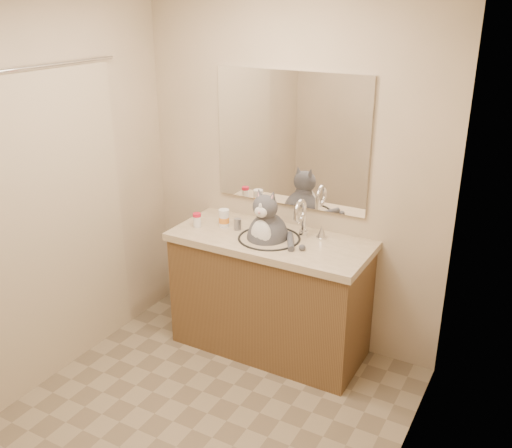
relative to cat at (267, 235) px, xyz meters
The scene contains 8 objects.
room 1.00m from the cat, 89.01° to the right, with size 2.22×2.52×2.42m.
vanity 0.42m from the cat, 45.81° to the left, with size 1.34×0.59×1.12m.
mirror 0.65m from the cat, 86.75° to the left, with size 1.10×0.02×0.90m, color white.
shower_curtain 1.35m from the cat, 140.66° to the right, with size 0.02×1.30×1.93m.
cat is the anchor object (origin of this frame).
pill_bottle_redcap 0.52m from the cat, behind, with size 0.07×0.07×0.10m.
pill_bottle_orange 0.36m from the cat, behind, with size 0.09×0.09×0.12m.
grey_canister 0.25m from the cat, behind, with size 0.06×0.06×0.08m.
Camera 1 is at (1.59, -2.12, 2.33)m, focal length 40.00 mm.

